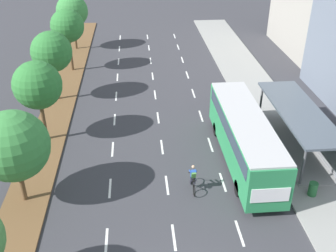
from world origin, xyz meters
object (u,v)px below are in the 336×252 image
object	(u,v)px
median_tree_third	(37,85)
median_tree_farthest	(72,11)
median_tree_fourth	(52,52)
trash_bin	(313,189)
bus_shelter	(300,124)
cyclist	(193,179)
bus	(245,134)
median_tree_second	(13,146)
median_tree_fifth	(67,26)

from	to	relation	value
median_tree_third	median_tree_farthest	xyz separation A→B (m)	(-0.17, 20.31, 0.11)
median_tree_fourth	median_tree_farthest	size ratio (longest dim) A/B	0.97
median_tree_third	trash_bin	world-z (taller)	median_tree_third
bus_shelter	median_tree_farthest	distance (m)	29.22
cyclist	trash_bin	distance (m)	7.04
bus_shelter	cyclist	world-z (taller)	bus_shelter
bus	median_tree_third	xyz separation A→B (m)	(-13.59, 3.83, 2.30)
median_tree_second	median_tree_fifth	distance (m)	20.33
median_tree_farthest	bus_shelter	bearing A→B (deg)	-51.69
median_tree_second	median_tree_farthest	world-z (taller)	median_tree_farthest
median_tree_second	median_tree_third	xyz separation A→B (m)	(0.03, 6.77, 0.57)
median_tree_farthest	cyclist	bearing A→B (deg)	-69.53
median_tree_fifth	median_tree_farthest	distance (m)	6.79
bus_shelter	median_tree_fifth	world-z (taller)	median_tree_fifth
bus_shelter	median_tree_second	distance (m)	18.50
bus	median_tree_farthest	bearing A→B (deg)	119.69
median_tree_farthest	trash_bin	bearing A→B (deg)	-58.93
bus	trash_bin	distance (m)	5.35
bus	median_tree_farthest	xyz separation A→B (m)	(-13.77, 24.15, 2.40)
bus_shelter	trash_bin	distance (m)	5.59
median_tree_third	trash_bin	xyz separation A→B (m)	(16.79, -7.85, -3.79)
cyclist	median_tree_fifth	bearing A→B (deg)	115.60
cyclist	median_tree_second	distance (m)	10.34
median_tree_third	median_tree_farthest	world-z (taller)	median_tree_farthest
bus	median_tree_fifth	size ratio (longest dim) A/B	1.83
median_tree_fifth	trash_bin	bearing A→B (deg)	-52.24
median_tree_second	median_tree_third	size ratio (longest dim) A/B	0.95
median_tree_third	bus	bearing A→B (deg)	-15.75
cyclist	bus	bearing A→B (deg)	36.52
median_tree_third	median_tree_farthest	bearing A→B (deg)	90.49
bus_shelter	cyclist	distance (m)	9.04
cyclist	median_tree_fifth	size ratio (longest dim) A/B	0.29
median_tree_fourth	bus_shelter	bearing A→B (deg)	-27.24
bus	median_tree_farthest	world-z (taller)	median_tree_farthest
bus	median_tree_fifth	xyz separation A→B (m)	(-13.37, 17.38, 2.58)
bus_shelter	bus	world-z (taller)	bus
median_tree_fourth	median_tree_fifth	xyz separation A→B (m)	(0.41, 6.77, 0.27)
bus_shelter	median_tree_third	bearing A→B (deg)	171.96
median_tree_second	median_tree_farthest	size ratio (longest dim) A/B	0.92
median_tree_second	median_tree_third	bearing A→B (deg)	89.77
cyclist	median_tree_fifth	distance (m)	22.66
median_tree_farthest	bus	bearing A→B (deg)	-60.31
median_tree_second	median_tree_farthest	xyz separation A→B (m)	(-0.15, 27.09, 0.68)
bus_shelter	median_tree_fourth	distance (m)	20.47
bus	cyclist	world-z (taller)	bus
median_tree_second	median_tree_third	distance (m)	6.80
median_tree_second	median_tree_third	world-z (taller)	median_tree_third
median_tree_second	cyclist	bearing A→B (deg)	1.04
median_tree_fourth	trash_bin	world-z (taller)	median_tree_fourth
bus	median_tree_second	distance (m)	14.04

